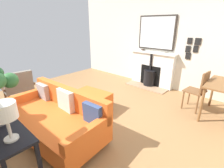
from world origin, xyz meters
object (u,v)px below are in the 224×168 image
Objects in this scene: fireplace at (151,71)px; mantel_bowl_far at (166,52)px; armchair_accent at (18,85)px; table_lamp_far_end at (5,113)px; dining_chair_near_fireplace at (199,88)px; ottoman at (91,99)px; mantel_bowl_near at (143,50)px; sofa at (56,117)px.

mantel_bowl_far is (-0.01, 0.40, 0.63)m from fireplace.
fireplace reaches higher than armchair_accent.
armchair_accent is 2.61m from table_lamp_far_end.
dining_chair_near_fireplace reaches higher than armchair_accent.
ottoman is 2.41m from dining_chair_near_fireplace.
mantel_bowl_near is 0.13× the size of armchair_accent.
table_lamp_far_end is (1.85, 0.92, 0.82)m from ottoman.
fireplace is 1.62× the size of ottoman.
sofa is (3.32, 0.34, -0.77)m from mantel_bowl_near.
mantel_bowl_far is 0.12× the size of dining_chair_near_fireplace.
fireplace is 0.73m from mantel_bowl_near.
armchair_accent is (3.30, -2.12, -0.61)m from mantel_bowl_far.
armchair_accent is 0.92× the size of dining_chair_near_fireplace.
ottoman is at bearing 2.76° from mantel_bowl_near.
armchair_accent is at bearing -56.21° from ottoman.
table_lamp_far_end is (4.16, 0.28, -0.03)m from mantel_bowl_far.
ottoman is 2.22m from table_lamp_far_end.
table_lamp_far_end reaches higher than mantel_bowl_near.
mantel_bowl_near is 0.06× the size of sofa.
mantel_bowl_near is 3.62m from armchair_accent.
sofa is at bearing 89.33° from armchair_accent.
dining_chair_near_fireplace is at bearing 147.81° from sofa.
sofa is (3.31, -0.01, -0.14)m from fireplace.
ottoman is (2.30, -0.24, -0.23)m from fireplace.
ottoman is 1.80m from armchair_accent.
fireplace is at bearing 179.74° from sofa.
mantel_bowl_far is (0.00, 0.75, -0.01)m from mantel_bowl_near.
dining_chair_near_fireplace is (0.77, 1.94, -0.56)m from mantel_bowl_near.
mantel_bowl_near is 2.16m from dining_chair_near_fireplace.
armchair_accent is 4.17m from dining_chair_near_fireplace.
table_lamp_far_end is at bearing 3.84° from mantel_bowl_far.
mantel_bowl_near is 0.12× the size of dining_chair_near_fireplace.
mantel_bowl_far is 2.54m from ottoman.
table_lamp_far_end is (0.86, 2.40, 0.58)m from armchair_accent.
armchair_accent is at bearing -22.50° from mantel_bowl_near.
table_lamp_far_end is at bearing 13.90° from mantel_bowl_near.
mantel_bowl_near is at bearing -90.00° from mantel_bowl_far.
table_lamp_far_end is (4.16, 1.03, -0.04)m from mantel_bowl_near.
fireplace is 4.24m from table_lamp_far_end.
dining_chair_near_fireplace is (-2.55, 1.60, 0.21)m from sofa.
mantel_bowl_near is 2.47m from ottoman.
fireplace is at bearing 173.97° from ottoman.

